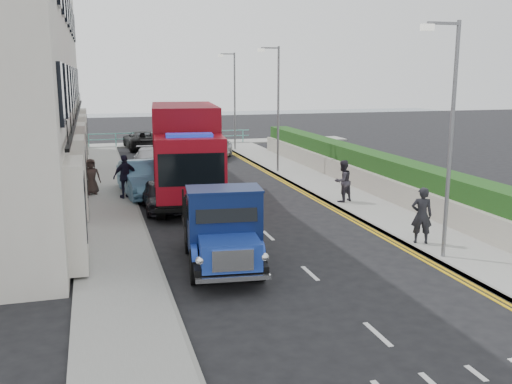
% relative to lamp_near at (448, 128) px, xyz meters
% --- Properties ---
extents(ground, '(120.00, 120.00, 0.00)m').
position_rel_lamp_near_xyz_m(ground, '(-4.18, 2.00, -4.00)').
color(ground, black).
rests_on(ground, ground).
extents(pavement_west, '(2.40, 38.00, 0.12)m').
position_rel_lamp_near_xyz_m(pavement_west, '(-9.38, 11.00, -3.94)').
color(pavement_west, gray).
rests_on(pavement_west, ground).
extents(pavement_east, '(2.60, 38.00, 0.12)m').
position_rel_lamp_near_xyz_m(pavement_east, '(1.12, 11.00, -3.94)').
color(pavement_east, gray).
rests_on(pavement_east, ground).
extents(promenade, '(30.00, 2.50, 0.12)m').
position_rel_lamp_near_xyz_m(promenade, '(-4.18, 31.00, -3.94)').
color(promenade, gray).
rests_on(promenade, ground).
extents(sea_plane, '(120.00, 120.00, 0.00)m').
position_rel_lamp_near_xyz_m(sea_plane, '(-4.18, 62.00, -4.00)').
color(sea_plane, slate).
rests_on(sea_plane, ground).
extents(terrace_west, '(6.31, 30.20, 14.25)m').
position_rel_lamp_near_xyz_m(terrace_west, '(-13.65, 15.00, 3.17)').
color(terrace_west, silver).
rests_on(terrace_west, ground).
extents(garden_east, '(1.45, 28.00, 1.75)m').
position_rel_lamp_near_xyz_m(garden_east, '(3.03, 11.00, -3.10)').
color(garden_east, '#B2AD9E').
rests_on(garden_east, ground).
extents(seafront_railing, '(13.00, 0.08, 1.11)m').
position_rel_lamp_near_xyz_m(seafront_railing, '(-4.18, 30.20, -3.42)').
color(seafront_railing, '#59B2A5').
rests_on(seafront_railing, ground).
extents(lamp_near, '(1.23, 0.18, 7.00)m').
position_rel_lamp_near_xyz_m(lamp_near, '(0.00, 0.00, 0.00)').
color(lamp_near, slate).
rests_on(lamp_near, ground).
extents(lamp_mid, '(1.23, 0.18, 7.00)m').
position_rel_lamp_near_xyz_m(lamp_mid, '(0.00, 16.00, 0.00)').
color(lamp_mid, slate).
rests_on(lamp_mid, ground).
extents(lamp_far, '(1.23, 0.18, 7.00)m').
position_rel_lamp_near_xyz_m(lamp_far, '(0.00, 26.00, 0.00)').
color(lamp_far, slate).
rests_on(lamp_far, ground).
extents(bedford_lorry, '(2.53, 5.29, 2.42)m').
position_rel_lamp_near_xyz_m(bedford_lorry, '(-6.47, 0.84, -2.88)').
color(bedford_lorry, black).
rests_on(bedford_lorry, ground).
extents(red_lorry, '(3.55, 8.23, 4.18)m').
position_rel_lamp_near_xyz_m(red_lorry, '(-6.00, 10.32, -1.77)').
color(red_lorry, black).
rests_on(red_lorry, ground).
extents(parked_car_front, '(1.46, 3.63, 1.24)m').
position_rel_lamp_near_xyz_m(parked_car_front, '(-7.30, 8.88, -3.38)').
color(parked_car_front, black).
rests_on(parked_car_front, ground).
extents(parked_car_mid, '(2.15, 4.96, 1.59)m').
position_rel_lamp_near_xyz_m(parked_car_mid, '(-7.78, 12.01, -3.20)').
color(parked_car_mid, teal).
rests_on(parked_car_mid, ground).
extents(parked_car_rear, '(2.25, 4.65, 1.30)m').
position_rel_lamp_near_xyz_m(parked_car_rear, '(-6.78, 18.75, -3.35)').
color(parked_car_rear, '#B8B7BD').
rests_on(parked_car_rear, ground).
extents(seafront_car_left, '(2.67, 5.16, 1.39)m').
position_rel_lamp_near_xyz_m(seafront_car_left, '(-6.34, 28.90, -3.30)').
color(seafront_car_left, black).
rests_on(seafront_car_left, ground).
extents(seafront_car_right, '(3.06, 4.30, 1.36)m').
position_rel_lamp_near_xyz_m(seafront_car_right, '(-1.97, 22.53, -3.32)').
color(seafront_car_right, '#9C9CA0').
rests_on(seafront_car_right, ground).
extents(pedestrian_east_near, '(0.79, 0.67, 1.85)m').
position_rel_lamp_near_xyz_m(pedestrian_east_near, '(0.22, 1.43, -2.95)').
color(pedestrian_east_near, black).
rests_on(pedestrian_east_near, pavement_east).
extents(pedestrian_east_far, '(1.07, 0.95, 1.80)m').
position_rel_lamp_near_xyz_m(pedestrian_east_far, '(0.34, 7.77, -2.98)').
color(pedestrian_east_far, '#302C36').
rests_on(pedestrian_east_far, pavement_east).
extents(pedestrian_west_near, '(1.22, 0.85, 1.93)m').
position_rel_lamp_near_xyz_m(pedestrian_west_near, '(-8.58, 11.14, -2.91)').
color(pedestrian_west_near, black).
rests_on(pedestrian_west_near, pavement_west).
extents(pedestrian_west_far, '(0.84, 0.58, 1.64)m').
position_rel_lamp_near_xyz_m(pedestrian_west_far, '(-10.02, 12.36, -3.06)').
color(pedestrian_west_far, '#382C28').
rests_on(pedestrian_west_far, pavement_west).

